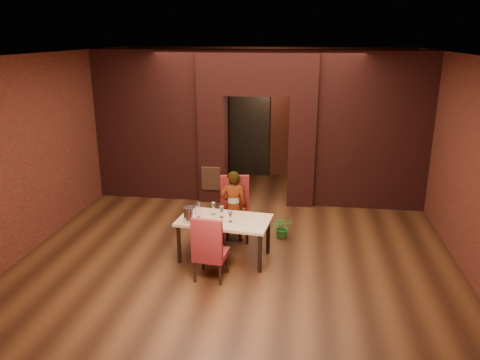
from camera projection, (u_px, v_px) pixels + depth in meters
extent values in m
plane|color=#472511|center=(244.00, 238.00, 8.40)|extent=(8.00, 8.00, 0.00)
cube|color=silver|center=(245.00, 54.00, 7.44)|extent=(7.00, 8.00, 0.04)
cube|color=maroon|center=(266.00, 113.00, 11.70)|extent=(7.00, 0.04, 3.20)
cube|color=maroon|center=(185.00, 259.00, 4.14)|extent=(7.00, 0.04, 3.20)
cube|color=maroon|center=(52.00, 145.00, 8.39)|extent=(0.04, 8.00, 3.20)
cube|color=maroon|center=(462.00, 159.00, 7.45)|extent=(0.04, 8.00, 3.20)
cube|color=maroon|center=(213.00, 148.00, 10.07)|extent=(0.55, 0.55, 2.30)
cube|color=maroon|center=(302.00, 151.00, 9.82)|extent=(0.55, 0.55, 2.30)
cube|color=maroon|center=(258.00, 73.00, 9.46)|extent=(2.45, 0.55, 0.90)
cube|color=maroon|center=(149.00, 126.00, 10.13)|extent=(2.28, 0.35, 3.20)
cube|color=maroon|center=(373.00, 132.00, 9.49)|extent=(2.28, 0.35, 3.20)
cube|color=#AB5A31|center=(211.00, 178.00, 9.97)|extent=(0.40, 0.03, 0.50)
cube|color=black|center=(249.00, 135.00, 11.86)|extent=(0.90, 0.08, 2.10)
cube|color=black|center=(249.00, 135.00, 11.82)|extent=(1.02, 0.04, 2.22)
cube|color=tan|center=(224.00, 239.00, 7.56)|extent=(1.53, 0.97, 0.68)
cube|color=maroon|center=(235.00, 210.00, 8.20)|extent=(0.58, 0.58, 1.12)
cube|color=maroon|center=(211.00, 247.00, 6.89)|extent=(0.50, 0.50, 1.01)
imported|color=beige|center=(233.00, 206.00, 8.12)|extent=(0.50, 0.35, 1.28)
cube|color=silver|center=(214.00, 223.00, 7.29)|extent=(0.34, 0.32, 0.00)
cylinder|color=#B9B8BF|center=(190.00, 214.00, 7.33)|extent=(0.19, 0.19, 0.24)
cylinder|color=white|center=(199.00, 209.00, 7.51)|extent=(0.06, 0.06, 0.26)
imported|color=#287120|center=(283.00, 227.00, 8.35)|extent=(0.43, 0.40, 0.39)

